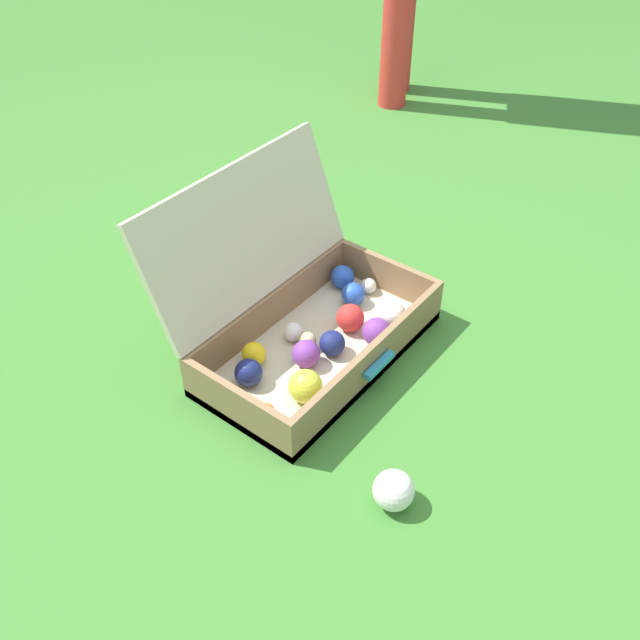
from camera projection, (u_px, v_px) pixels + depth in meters
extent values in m
plane|color=#3D7A2D|center=(357.00, 347.00, 1.87)|extent=(16.00, 16.00, 0.00)
cube|color=beige|center=(320.00, 351.00, 1.84)|extent=(0.65, 0.34, 0.03)
cube|color=olive|center=(237.00, 408.00, 1.61)|extent=(0.02, 0.34, 0.13)
cube|color=olive|center=(387.00, 279.00, 1.99)|extent=(0.02, 0.34, 0.13)
cube|color=olive|center=(372.00, 363.00, 1.73)|extent=(0.61, 0.02, 0.13)
cube|color=olive|center=(272.00, 312.00, 1.88)|extent=(0.61, 0.02, 0.13)
cube|color=beige|center=(247.00, 232.00, 1.77)|extent=(0.65, 0.14, 0.33)
cube|color=teal|center=(379.00, 365.00, 1.71)|extent=(0.11, 0.02, 0.02)
sphere|color=#CCDB38|center=(306.00, 386.00, 1.66)|extent=(0.08, 0.08, 0.08)
sphere|color=red|center=(350.00, 318.00, 1.86)|extent=(0.08, 0.08, 0.08)
sphere|color=navy|center=(332.00, 343.00, 1.79)|extent=(0.07, 0.07, 0.07)
sphere|color=yellow|center=(254.00, 354.00, 1.77)|extent=(0.06, 0.06, 0.06)
sphere|color=purple|center=(306.00, 354.00, 1.76)|extent=(0.07, 0.07, 0.07)
sphere|color=navy|center=(249.00, 373.00, 1.71)|extent=(0.07, 0.07, 0.07)
sphere|color=white|center=(293.00, 332.00, 1.84)|extent=(0.05, 0.05, 0.05)
sphere|color=white|center=(368.00, 286.00, 1.99)|extent=(0.05, 0.05, 0.05)
sphere|color=white|center=(392.00, 315.00, 1.87)|extent=(0.08, 0.08, 0.08)
sphere|color=purple|center=(376.00, 332.00, 1.82)|extent=(0.07, 0.07, 0.07)
sphere|color=orange|center=(266.00, 412.00, 1.63)|extent=(0.04, 0.04, 0.04)
sphere|color=blue|center=(353.00, 294.00, 1.95)|extent=(0.07, 0.07, 0.07)
sphere|color=blue|center=(343.00, 277.00, 2.01)|extent=(0.07, 0.07, 0.07)
sphere|color=#D1B784|center=(308.00, 341.00, 1.81)|extent=(0.05, 0.05, 0.05)
sphere|color=white|center=(394.00, 490.00, 1.46)|extent=(0.09, 0.09, 0.09)
cylinder|color=red|center=(398.00, 4.00, 2.79)|extent=(0.12, 0.12, 0.84)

